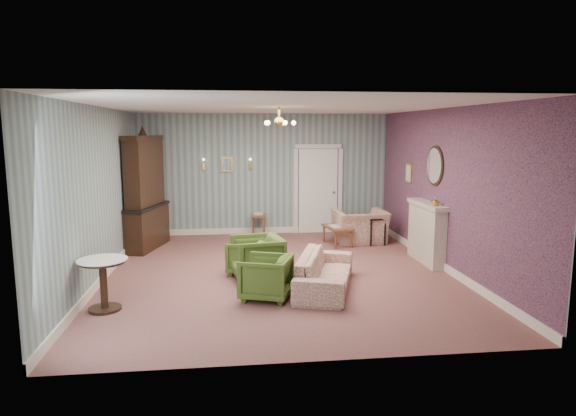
{
  "coord_description": "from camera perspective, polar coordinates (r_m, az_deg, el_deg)",
  "views": [
    {
      "loc": [
        -0.87,
        -8.63,
        2.52
      ],
      "look_at": [
        0.2,
        0.4,
        1.1
      ],
      "focal_mm": 31.41,
      "sensor_mm": 36.0,
      "label": 1
    }
  ],
  "objects": [
    {
      "name": "wingback_chair",
      "position": [
        11.4,
        8.18,
        -1.47
      ],
      "size": [
        1.15,
        0.76,
        0.98
      ],
      "primitive_type": "imported",
      "rotation": [
        0.0,
        0.0,
        3.17
      ],
      "color": "#94413B",
      "rests_on": "floor"
    },
    {
      "name": "gilt_mirror_back",
      "position": [
        12.12,
        -6.91,
        4.93
      ],
      "size": [
        0.28,
        0.06,
        0.36
      ],
      "primitive_type": null,
      "color": "gold",
      "rests_on": "wall_back"
    },
    {
      "name": "mantel_vase",
      "position": [
        9.48,
        16.35,
        0.72
      ],
      "size": [
        0.15,
        0.15,
        0.15
      ],
      "primitive_type": "imported",
      "color": "gold",
      "rests_on": "fireplace"
    },
    {
      "name": "wall_back",
      "position": [
        12.21,
        -2.65,
        3.84
      ],
      "size": [
        6.0,
        0.0,
        6.0
      ],
      "primitive_type": "plane",
      "rotation": [
        1.57,
        0.0,
        0.0
      ],
      "color": "slate",
      "rests_on": "ground"
    },
    {
      "name": "wall_left",
      "position": [
        8.95,
        -20.48,
        1.45
      ],
      "size": [
        0.0,
        7.0,
        7.0
      ],
      "primitive_type": "plane",
      "rotation": [
        1.57,
        0.0,
        1.57
      ],
      "color": "slate",
      "rests_on": "ground"
    },
    {
      "name": "burgundy_cushion",
      "position": [
        11.24,
        8.12,
        -1.67
      ],
      "size": [
        0.41,
        0.28,
        0.39
      ],
      "primitive_type": "cube",
      "rotation": [
        0.17,
        0.0,
        -0.35
      ],
      "color": "maroon",
      "rests_on": "wingback_chair"
    },
    {
      "name": "olive_chair_a",
      "position": [
        7.61,
        -2.52,
        -7.62
      ],
      "size": [
        0.85,
        0.88,
        0.72
      ],
      "primitive_type": "imported",
      "rotation": [
        0.0,
        0.0,
        -1.91
      ],
      "color": "#445F21",
      "rests_on": "floor"
    },
    {
      "name": "chandelier",
      "position": [
        8.67,
        -1.02,
        9.6
      ],
      "size": [
        0.56,
        0.56,
        0.36
      ],
      "primitive_type": null,
      "color": "gold",
      "rests_on": "ceiling"
    },
    {
      "name": "framed_print",
      "position": [
        11.1,
        13.53,
        3.88
      ],
      "size": [
        0.04,
        0.34,
        0.42
      ],
      "primitive_type": null,
      "color": "gold",
      "rests_on": "wall_right"
    },
    {
      "name": "coffee_table",
      "position": [
        11.14,
        5.63,
        -3.12
      ],
      "size": [
        0.6,
        0.9,
        0.43
      ],
      "primitive_type": null,
      "rotation": [
        0.0,
        0.0,
        0.17
      ],
      "color": "brown",
      "rests_on": "floor"
    },
    {
      "name": "dresser",
      "position": [
        11.07,
        -15.98,
        2.06
      ],
      "size": [
        0.89,
        1.61,
        2.54
      ],
      "primitive_type": null,
      "rotation": [
        0.0,
        0.0,
        -0.25
      ],
      "color": "black",
      "rests_on": "floor"
    },
    {
      "name": "pedestal_table",
      "position": [
        7.58,
        -20.15,
        -8.14
      ],
      "size": [
        0.73,
        0.73,
        0.75
      ],
      "primitive_type": null,
      "rotation": [
        0.0,
        0.0,
        -0.06
      ],
      "color": "black",
      "rests_on": "floor"
    },
    {
      "name": "ceiling",
      "position": [
        8.68,
        -1.02,
        11.39
      ],
      "size": [
        7.0,
        7.0,
        0.0
      ],
      "primitive_type": "plane",
      "rotation": [
        3.14,
        0.0,
        0.0
      ],
      "color": "white",
      "rests_on": "ground"
    },
    {
      "name": "side_table_black",
      "position": [
        11.28,
        9.82,
        -2.57
      ],
      "size": [
        0.46,
        0.46,
        0.62
      ],
      "primitive_type": null,
      "rotation": [
        0.0,
        0.0,
        0.13
      ],
      "color": "black",
      "rests_on": "floor"
    },
    {
      "name": "sconce_left",
      "position": [
        12.11,
        -9.52,
        4.87
      ],
      "size": [
        0.16,
        0.12,
        0.3
      ],
      "primitive_type": null,
      "color": "gold",
      "rests_on": "wall_back"
    },
    {
      "name": "door",
      "position": [
        12.37,
        3.4,
        2.17
      ],
      "size": [
        1.12,
        0.12,
        2.16
      ],
      "primitive_type": null,
      "color": "white",
      "rests_on": "floor"
    },
    {
      "name": "sconce_right",
      "position": [
        12.11,
        -4.3,
        4.97
      ],
      "size": [
        0.16,
        0.12,
        0.3
      ],
      "primitive_type": null,
      "color": "gold",
      "rests_on": "wall_back"
    },
    {
      "name": "wall_right",
      "position": [
        9.52,
        17.3,
        2.02
      ],
      "size": [
        0.0,
        7.0,
        7.0
      ],
      "primitive_type": "plane",
      "rotation": [
        1.57,
        0.0,
        -1.57
      ],
      "color": "slate",
      "rests_on": "ground"
    },
    {
      "name": "wall_front",
      "position": [
        5.31,
        2.81,
        -2.75
      ],
      "size": [
        6.0,
        0.0,
        6.0
      ],
      "primitive_type": "plane",
      "rotation": [
        -1.57,
        0.0,
        0.0
      ],
      "color": "slate",
      "rests_on": "ground"
    },
    {
      "name": "olive_chair_b",
      "position": [
        8.55,
        -3.49,
        -5.42
      ],
      "size": [
        0.87,
        0.91,
        0.82
      ],
      "primitive_type": "imported",
      "rotation": [
        0.0,
        0.0,
        -1.4
      ],
      "color": "#445F21",
      "rests_on": "floor"
    },
    {
      "name": "nesting_table",
      "position": [
        12.01,
        -3.35,
        -1.86
      ],
      "size": [
        0.39,
        0.48,
        0.57
      ],
      "primitive_type": null,
      "rotation": [
        0.0,
        0.0,
        -0.12
      ],
      "color": "brown",
      "rests_on": "floor"
    },
    {
      "name": "olive_chair_c",
      "position": [
        8.94,
        -4.56,
        -5.3
      ],
      "size": [
        0.78,
        0.81,
        0.67
      ],
      "primitive_type": "imported",
      "rotation": [
        0.0,
        0.0,
        -1.88
      ],
      "color": "#445F21",
      "rests_on": "floor"
    },
    {
      "name": "fireplace",
      "position": [
        9.96,
        15.4,
        -2.68
      ],
      "size": [
        0.3,
        1.4,
        1.16
      ],
      "primitive_type": null,
      "color": "beige",
      "rests_on": "floor"
    },
    {
      "name": "sofa_chintz",
      "position": [
        8.07,
        4.2,
        -6.53
      ],
      "size": [
        1.12,
        2.02,
        0.76
      ],
      "primitive_type": "imported",
      "rotation": [
        0.0,
        0.0,
        1.27
      ],
      "color": "#94413B",
      "rests_on": "floor"
    },
    {
      "name": "floor",
      "position": [
        9.03,
        -0.97,
        -7.33
      ],
      "size": [
        7.0,
        7.0,
        0.0
      ],
      "primitive_type": "plane",
      "color": "#83524C",
      "rests_on": "ground"
    },
    {
      "name": "wall_right_floral",
      "position": [
        9.51,
        17.21,
        2.02
      ],
      "size": [
        0.0,
        7.0,
        7.0
      ],
      "primitive_type": "plane",
      "rotation": [
        1.57,
        0.0,
        -1.57
      ],
      "color": "#A75362",
      "rests_on": "ground"
    },
    {
      "name": "oval_mirror",
      "position": [
        9.83,
        16.25,
        4.62
      ],
      "size": [
        0.04,
        0.76,
        0.84
      ],
      "primitive_type": null,
      "color": "white",
      "rests_on": "wall_right"
    }
  ]
}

